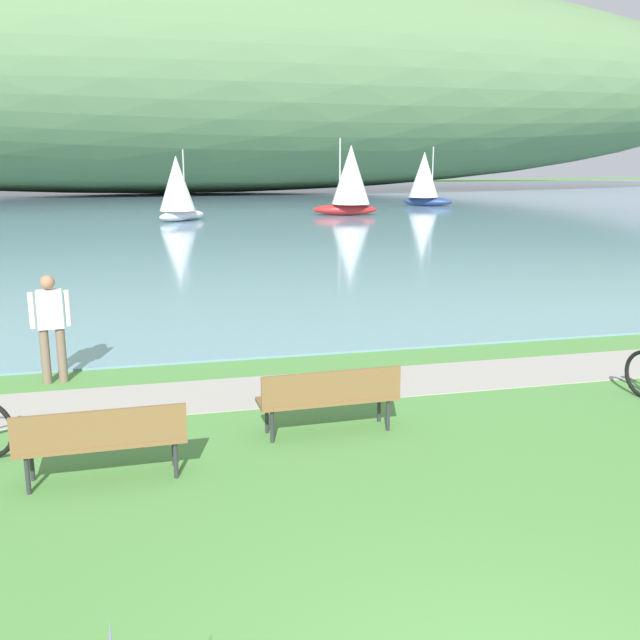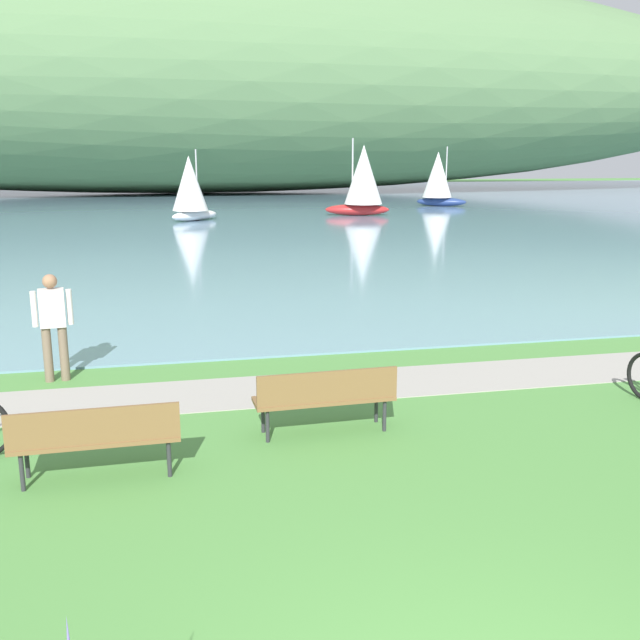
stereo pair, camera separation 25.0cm
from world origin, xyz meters
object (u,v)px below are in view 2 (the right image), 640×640
park_bench_near_camera (96,435)px  park_bench_further_along (325,395)px  sailboat_mid_bay (438,178)px  person_at_shoreline (53,321)px  sailboat_nearest_to_shore (190,188)px  sailboat_toward_hillside (363,179)px

park_bench_near_camera → park_bench_further_along: same height
park_bench_further_along → sailboat_mid_bay: size_ratio=0.45×
park_bench_further_along → person_at_shoreline: bearing=140.0°
person_at_shoreline → sailboat_mid_bay: 41.67m
park_bench_near_camera → sailboat_nearest_to_shore: bearing=85.9°
park_bench_near_camera → sailboat_nearest_to_shore: sailboat_nearest_to_shore is taller
sailboat_toward_hillside → park_bench_further_along: bearing=-106.3°
sailboat_nearest_to_shore → sailboat_mid_bay: size_ratio=0.93×
park_bench_near_camera → sailboat_toward_hillside: bearing=69.9°
park_bench_further_along → sailboat_toward_hillside: 34.15m
sailboat_toward_hillside → park_bench_near_camera: bearing=-110.1°
park_bench_near_camera → person_at_shoreline: person_at_shoreline is taller
park_bench_near_camera → sailboat_mid_bay: (19.56, 40.12, 1.43)m
park_bench_near_camera → sailboat_mid_bay: sailboat_mid_bay is taller
sailboat_toward_hillside → sailboat_nearest_to_shore: bearing=-170.7°
sailboat_mid_bay → sailboat_toward_hillside: size_ratio=0.91×
person_at_shoreline → sailboat_nearest_to_shore: sailboat_nearest_to_shore is taller
sailboat_nearest_to_shore → park_bench_near_camera: bearing=-94.1°
sailboat_nearest_to_shore → park_bench_further_along: bearing=-89.1°
park_bench_near_camera → sailboat_toward_hillside: size_ratio=0.41×
park_bench_near_camera → sailboat_mid_bay: bearing=64.0°
sailboat_nearest_to_shore → sailboat_mid_bay: (17.29, 8.24, 0.13)m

